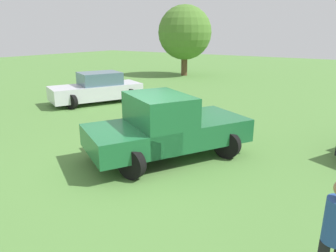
% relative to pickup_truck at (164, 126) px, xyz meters
% --- Properties ---
extents(ground_plane, '(80.00, 80.00, 0.00)m').
position_rel_pickup_truck_xyz_m(ground_plane, '(0.33, 0.59, -0.93)').
color(ground_plane, '#54843D').
extents(pickup_truck, '(3.84, 4.84, 1.80)m').
position_rel_pickup_truck_xyz_m(pickup_truck, '(0.00, 0.00, 0.00)').
color(pickup_truck, black).
rests_on(pickup_truck, ground_plane).
extents(sedan_far, '(3.36, 4.70, 1.50)m').
position_rel_pickup_truck_xyz_m(sedan_far, '(6.88, -3.97, -0.23)').
color(sedan_far, black).
rests_on(sedan_far, ground_plane).
extents(person_bystander, '(0.43, 0.43, 1.67)m').
position_rel_pickup_truck_xyz_m(person_bystander, '(-4.54, 2.68, 0.01)').
color(person_bystander, black).
rests_on(person_bystander, ground_plane).
extents(tree_back_left, '(4.24, 4.24, 5.50)m').
position_rel_pickup_truck_xyz_m(tree_back_left, '(8.74, -15.29, 2.44)').
color(tree_back_left, brown).
rests_on(tree_back_left, ground_plane).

